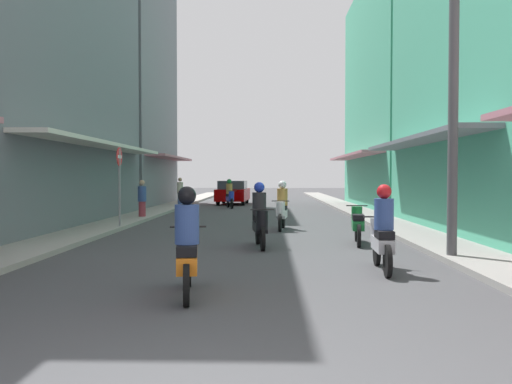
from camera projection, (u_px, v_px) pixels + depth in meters
The scene contains 17 objects.
ground_plane at pixel (256, 214), 24.40m from camera, with size 109.73×109.73×0.00m, color #424244.
sidewalk_left at pixel (151, 212), 24.52m from camera, with size 1.52×57.88×0.12m, color #9E9991.
sidewalk_right at pixel (362, 213), 24.29m from camera, with size 1.52×57.88×0.12m, color gray.
building_left_mid at pixel (4, 6), 18.44m from camera, with size 7.05×13.64×15.26m.
building_left_far at pixel (110, 62), 30.79m from camera, with size 7.05×10.07×16.64m.
building_right_far at pixel (419, 95), 28.30m from camera, with size 7.05×13.04×12.12m.
motorbike_black at pixel (260, 218), 12.87m from camera, with size 0.55×1.81×1.58m.
motorbike_green at pixel (358, 224), 13.53m from camera, with size 0.55×1.81×0.96m.
motorbike_silver at pixel (382, 233), 9.59m from camera, with size 0.55×1.81×1.58m.
motorbike_orange at pixel (187, 247), 7.61m from camera, with size 0.55×1.81×1.58m.
motorbike_white at pixel (282, 208), 17.16m from camera, with size 0.55×1.81×1.58m.
motorbike_blue at pixel (230, 195), 28.74m from camera, with size 0.65×1.78×1.58m.
parked_car at pixel (233, 192), 32.75m from camera, with size 1.95×4.18×1.45m.
pedestrian_crossing at pixel (142, 200), 21.22m from camera, with size 0.34×0.34×1.57m.
pedestrian_midway at pixel (180, 192), 30.32m from camera, with size 0.34×0.34×1.65m.
utility_pole at pixel (453, 82), 10.73m from camera, with size 0.20×1.20×7.08m.
street_sign_no_entry at pixel (120, 176), 17.12m from camera, with size 0.07×0.60×2.65m.
Camera 1 is at (0.59, -3.42, 1.72)m, focal length 37.42 mm.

